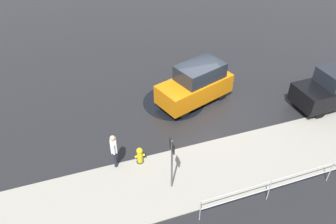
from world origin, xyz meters
name	(u,v)px	position (x,y,z in m)	size (l,w,h in m)	color
ground_plane	(202,106)	(0.00, 0.00, 0.00)	(60.00, 60.00, 0.00)	black
kerb_strip	(243,161)	(0.00, 4.20, 0.02)	(24.00, 3.20, 0.04)	gray
moving_hatchback	(196,84)	(0.19, -0.54, 1.03)	(4.24, 2.86, 2.06)	orange
fire_hydrant	(140,156)	(4.08, 2.82, 0.40)	(0.42, 0.31, 0.80)	gold
pedestrian	(114,148)	(5.07, 2.65, 0.96)	(0.30, 0.56, 1.62)	silver
metal_railing	(302,177)	(-1.24, 6.17, 0.73)	(8.20, 0.04, 1.05)	#B7BABF
sign_post	(172,158)	(3.27, 4.46, 1.58)	(0.07, 0.44, 2.40)	#4C4C51
puddle_patch	(174,102)	(1.29, -0.80, 0.00)	(3.21, 3.21, 0.01)	black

